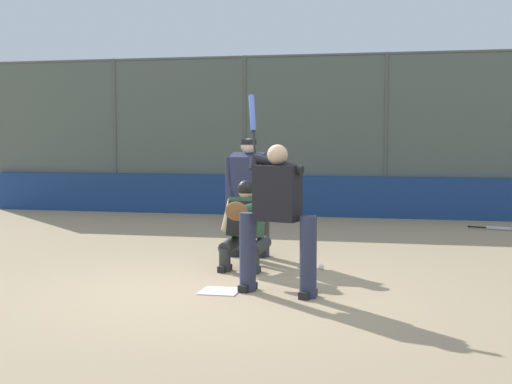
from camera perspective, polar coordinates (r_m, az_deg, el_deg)
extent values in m
plane|color=tan|center=(8.08, -2.89, -7.97)|extent=(160.00, 160.00, 0.00)
cube|color=white|center=(8.08, -2.89, -7.93)|extent=(0.43, 0.43, 0.01)
cylinder|color=#515651|center=(15.41, 10.35, 4.47)|extent=(0.08, 0.08, 3.51)
cylinder|color=#515651|center=(15.82, -0.89, 4.54)|extent=(0.08, 0.08, 3.51)
cylinder|color=#515651|center=(16.79, -11.20, 4.46)|extent=(0.08, 0.08, 3.51)
cube|color=#515B51|center=(15.54, 4.66, 4.53)|extent=(15.39, 0.01, 3.51)
cylinder|color=#515651|center=(15.64, 4.70, 10.85)|extent=(15.39, 0.06, 0.06)
cube|color=navy|center=(15.50, 4.58, -0.34)|extent=(15.08, 0.18, 0.88)
cube|color=slate|center=(17.51, 12.31, -1.11)|extent=(10.77, 1.95, 0.12)
cube|color=slate|center=(16.95, 12.32, -0.75)|extent=(10.77, 0.55, 0.44)
cube|color=#B7BABC|center=(16.93, 12.34, 0.12)|extent=(10.77, 0.24, 0.08)
cube|color=slate|center=(17.48, 12.33, -0.07)|extent=(10.77, 0.55, 0.76)
cube|color=#B7BABC|center=(17.45, 12.36, 1.31)|extent=(10.77, 0.24, 0.08)
cube|color=slate|center=(18.02, 12.34, 0.58)|extent=(10.77, 0.55, 1.08)
cube|color=#B7BABC|center=(17.99, 12.37, 2.42)|extent=(10.77, 0.24, 0.08)
cylinder|color=#2D334C|center=(7.72, 4.19, -5.21)|extent=(0.19, 0.19, 0.89)
cube|color=black|center=(7.80, 4.18, -8.14)|extent=(0.18, 0.30, 0.08)
cylinder|color=#2D334C|center=(8.04, -0.67, -4.81)|extent=(0.19, 0.19, 0.89)
cube|color=black|center=(8.11, -0.67, -7.63)|extent=(0.18, 0.30, 0.08)
cube|color=black|center=(7.79, 1.72, -0.08)|extent=(0.54, 0.39, 0.61)
sphere|color=tan|center=(7.76, 1.73, 2.99)|extent=(0.23, 0.23, 0.23)
cylinder|color=black|center=(7.79, 1.78, 2.24)|extent=(0.61, 0.31, 0.23)
cylinder|color=black|center=(7.92, -0.12, 2.28)|extent=(0.12, 0.16, 0.17)
sphere|color=black|center=(7.94, -0.06, 2.75)|extent=(0.04, 0.04, 0.04)
cylinder|color=black|center=(8.04, -0.13, 3.83)|extent=(0.09, 0.21, 0.31)
cylinder|color=#334789|center=(8.26, -0.30, 6.31)|extent=(0.16, 0.32, 0.45)
cylinder|color=#333333|center=(9.08, -0.19, -5.61)|extent=(0.15, 0.15, 0.30)
cylinder|color=#333333|center=(9.23, 0.26, -4.37)|extent=(0.25, 0.48, 0.23)
cube|color=black|center=(9.10, -0.19, -6.30)|extent=(0.14, 0.27, 0.08)
cylinder|color=#333333|center=(9.23, -2.51, -5.44)|extent=(0.15, 0.15, 0.30)
cylinder|color=#333333|center=(9.38, -2.02, -4.23)|extent=(0.25, 0.48, 0.23)
cube|color=black|center=(9.25, -2.51, -6.12)|extent=(0.14, 0.27, 0.08)
cube|color=#2D5138|center=(9.29, -0.79, -2.06)|extent=(0.49, 0.42, 0.54)
cube|color=black|center=(9.16, -1.14, -2.16)|extent=(0.41, 0.20, 0.45)
sphere|color=tan|center=(9.26, -0.79, 0.04)|extent=(0.20, 0.20, 0.20)
sphere|color=black|center=(9.26, -0.79, 0.26)|extent=(0.22, 0.22, 0.22)
cylinder|color=#2D5138|center=(8.99, -0.41, -1.21)|extent=(0.36, 0.50, 0.16)
ellipsoid|color=brown|center=(8.82, -1.59, -1.54)|extent=(0.31, 0.15, 0.24)
cylinder|color=tan|center=(9.39, -2.27, -1.84)|extent=(0.14, 0.31, 0.44)
cylinder|color=#333333|center=(10.29, 0.56, -2.80)|extent=(0.18, 0.18, 0.87)
cube|color=black|center=(10.35, 0.56, -4.98)|extent=(0.12, 0.28, 0.08)
cylinder|color=#333333|center=(10.37, -1.61, -2.74)|extent=(0.18, 0.18, 0.87)
cube|color=black|center=(10.43, -1.61, -4.90)|extent=(0.12, 0.28, 0.08)
cube|color=#282D4C|center=(10.20, -0.60, 1.34)|extent=(0.48, 0.42, 0.67)
sphere|color=beige|center=(10.19, -0.60, 3.69)|extent=(0.22, 0.22, 0.22)
cylinder|color=black|center=(10.19, -0.60, 4.02)|extent=(0.23, 0.23, 0.08)
cylinder|color=#282D4C|center=(10.10, 0.84, 0.16)|extent=(0.15, 0.25, 0.93)
cylinder|color=#282D4C|center=(10.21, -2.17, 0.21)|extent=(0.15, 0.25, 0.93)
sphere|color=black|center=(14.08, 16.66, -2.66)|extent=(0.04, 0.04, 0.04)
cylinder|color=black|center=(14.04, 17.31, -2.70)|extent=(0.32, 0.13, 0.03)
cylinder|color=#B7BCC1|center=(13.96, 18.87, -2.78)|extent=(0.45, 0.21, 0.07)
sphere|color=white|center=(9.40, 5.26, -5.98)|extent=(0.07, 0.07, 0.07)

